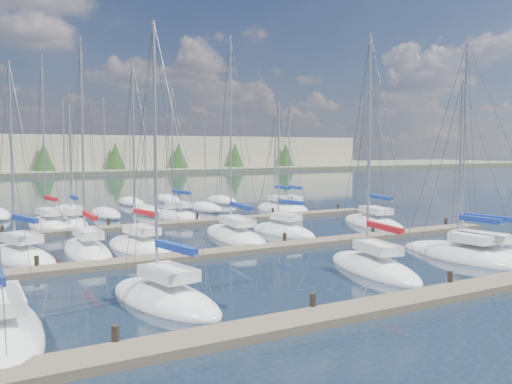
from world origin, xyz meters
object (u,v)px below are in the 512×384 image
sailboat_k (235,236)px  sailboat_l (283,231)px  sailboat_j (140,247)px  sailboat_f (474,255)px  sailboat_c (165,298)px  sailboat_p (177,216)px  sailboat_h (19,257)px  sailboat_n (48,225)px  sailboat_i (87,251)px  sailboat_m (373,223)px  sailboat_o (73,224)px  sailboat_d (373,268)px  sailboat_e (466,257)px  sailboat_r (291,209)px  sailboat_q (278,209)px

sailboat_k → sailboat_l: (4.31, 0.11, -0.00)m
sailboat_j → sailboat_f: sailboat_f is taller
sailboat_j → sailboat_l: (11.88, 1.00, -0.00)m
sailboat_c → sailboat_p: 29.57m
sailboat_j → sailboat_f: 20.93m
sailboat_h → sailboat_l: bearing=-14.0°
sailboat_n → sailboat_i: sailboat_n is taller
sailboat_n → sailboat_l: bearing=-44.4°
sailboat_h → sailboat_m: size_ratio=0.96×
sailboat_o → sailboat_l: (12.98, -12.59, -0.02)m
sailboat_h → sailboat_m: bearing=-14.4°
sailboat_d → sailboat_k: 13.60m
sailboat_j → sailboat_k: size_ratio=0.83×
sailboat_d → sailboat_e: (6.72, -0.60, 0.00)m
sailboat_n → sailboat_h: (-4.24, -13.55, -0.02)m
sailboat_j → sailboat_r: size_ratio=1.06×
sailboat_o → sailboat_d: bearing=-66.0°
sailboat_j → sailboat_k: (7.57, 0.89, 0.00)m
sailboat_d → sailboat_o: bearing=122.0°
sailboat_l → sailboat_m: bearing=-5.7°
sailboat_e → sailboat_m: 15.46m
sailboat_r → sailboat_m: sailboat_m is taller
sailboat_n → sailboat_c: bearing=-93.9°
sailboat_i → sailboat_o: bearing=84.5°
sailboat_r → sailboat_i: sailboat_i is taller
sailboat_l → sailboat_m: size_ratio=0.84×
sailboat_d → sailboat_c: bearing=-167.9°
sailboat_r → sailboat_j: bearing=-138.0°
sailboat_q → sailboat_k: bearing=-130.0°
sailboat_c → sailboat_k: (10.94, 13.65, 0.00)m
sailboat_f → sailboat_l: sailboat_f is taller
sailboat_h → sailboat_c: bearing=-89.3°
sailboat_d → sailboat_k: size_ratio=0.87×
sailboat_n → sailboat_e: size_ratio=1.32×
sailboat_j → sailboat_q: bearing=29.0°
sailboat_r → sailboat_p: sailboat_p is taller
sailboat_e → sailboat_p: bearing=102.5°
sailboat_n → sailboat_m: bearing=-31.4°
sailboat_l → sailboat_o: bearing=129.8°
sailboat_j → sailboat_o: 13.63m
sailboat_f → sailboat_c: sailboat_f is taller
sailboat_o → sailboat_p: (9.73, 0.66, -0.01)m
sailboat_k → sailboat_m: sailboat_k is taller
sailboat_r → sailboat_q: (-1.30, 0.62, -0.02)m
sailboat_d → sailboat_c: sailboat_d is taller
sailboat_d → sailboat_n: size_ratio=0.89×
sailboat_e → sailboat_n: bearing=122.7°
sailboat_e → sailboat_r: bearing=75.8°
sailboat_j → sailboat_m: bearing=-4.1°
sailboat_i → sailboat_p: size_ratio=1.10×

